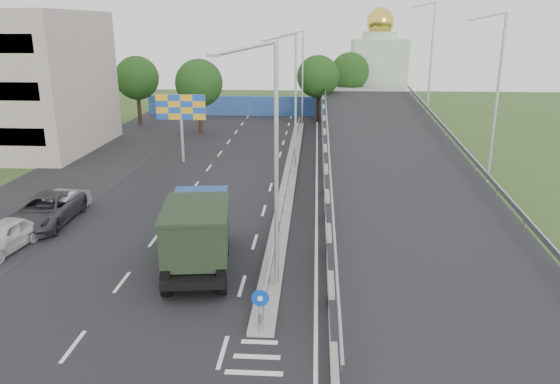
# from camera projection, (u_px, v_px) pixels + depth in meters

# --- Properties ---
(ground) EXTENTS (160.00, 160.00, 0.00)m
(ground) POSITION_uv_depth(u_px,v_px,m) (254.00, 372.00, 17.76)
(ground) COLOR #2D4C1E
(ground) RESTS_ON ground
(road_surface) EXTENTS (26.00, 90.00, 0.04)m
(road_surface) POSITION_uv_depth(u_px,v_px,m) (243.00, 191.00, 37.02)
(road_surface) COLOR black
(road_surface) RESTS_ON ground
(parking_strip) EXTENTS (8.00, 90.00, 0.05)m
(parking_strip) POSITION_uv_depth(u_px,v_px,m) (57.00, 188.00, 37.84)
(parking_strip) COLOR black
(parking_strip) RESTS_ON ground
(median) EXTENTS (1.00, 44.00, 0.20)m
(median) POSITION_uv_depth(u_px,v_px,m) (290.00, 175.00, 40.62)
(median) COLOR gray
(median) RESTS_ON ground
(overpass_ramp) EXTENTS (10.00, 50.00, 3.50)m
(overpass_ramp) POSITION_uv_depth(u_px,v_px,m) (393.00, 155.00, 39.66)
(overpass_ramp) COLOR gray
(overpass_ramp) RESTS_ON ground
(median_guardrail) EXTENTS (0.09, 44.00, 0.71)m
(median_guardrail) POSITION_uv_depth(u_px,v_px,m) (290.00, 167.00, 40.43)
(median_guardrail) COLOR gray
(median_guardrail) RESTS_ON median
(sign_bollard) EXTENTS (0.64, 0.23, 1.67)m
(sign_bollard) POSITION_uv_depth(u_px,v_px,m) (261.00, 310.00, 19.53)
(sign_bollard) COLOR black
(sign_bollard) RESTS_ON median
(lamp_post_near) EXTENTS (2.74, 0.18, 10.08)m
(lamp_post_near) POSITION_uv_depth(u_px,v_px,m) (272.00, 156.00, 21.77)
(lamp_post_near) COLOR #B2B5B7
(lamp_post_near) RESTS_ON median
(lamp_post_mid) EXTENTS (2.74, 0.18, 10.08)m
(lamp_post_mid) POSITION_uv_depth(u_px,v_px,m) (293.00, 95.00, 40.84)
(lamp_post_mid) COLOR #B2B5B7
(lamp_post_mid) RESTS_ON median
(lamp_post_far) EXTENTS (2.74, 0.18, 10.08)m
(lamp_post_far) POSITION_uv_depth(u_px,v_px,m) (301.00, 72.00, 59.92)
(lamp_post_far) COLOR #B2B5B7
(lamp_post_far) RESTS_ON median
(blue_wall) EXTENTS (30.00, 0.50, 2.40)m
(blue_wall) POSITION_uv_depth(u_px,v_px,m) (269.00, 106.00, 67.26)
(blue_wall) COLOR navy
(blue_wall) RESTS_ON ground
(church) EXTENTS (7.00, 7.00, 13.80)m
(church) POSITION_uv_depth(u_px,v_px,m) (378.00, 68.00, 72.80)
(church) COLOR #B2CCAD
(church) RESTS_ON ground
(billboard) EXTENTS (4.00, 0.24, 5.50)m
(billboard) POSITION_uv_depth(u_px,v_px,m) (181.00, 111.00, 43.80)
(billboard) COLOR #B2B5B7
(billboard) RESTS_ON ground
(tree_left_mid) EXTENTS (4.80, 4.80, 7.60)m
(tree_left_mid) POSITION_uv_depth(u_px,v_px,m) (199.00, 83.00, 55.02)
(tree_left_mid) COLOR black
(tree_left_mid) RESTS_ON ground
(tree_median_far) EXTENTS (4.80, 4.80, 7.60)m
(tree_median_far) POSITION_uv_depth(u_px,v_px,m) (318.00, 77.00, 61.89)
(tree_median_far) COLOR black
(tree_median_far) RESTS_ON ground
(tree_left_far) EXTENTS (4.80, 4.80, 7.60)m
(tree_left_far) POSITION_uv_depth(u_px,v_px,m) (137.00, 78.00, 60.29)
(tree_left_far) COLOR black
(tree_left_far) RESTS_ON ground
(tree_ramp_far) EXTENTS (4.80, 4.80, 7.60)m
(tree_ramp_far) POSITION_uv_depth(u_px,v_px,m) (350.00, 72.00, 68.32)
(tree_ramp_far) COLOR black
(tree_ramp_far) RESTS_ON ground
(dump_truck) EXTENTS (3.62, 7.58, 3.21)m
(dump_truck) POSITION_uv_depth(u_px,v_px,m) (198.00, 230.00, 25.07)
(dump_truck) COLOR black
(dump_truck) RESTS_ON ground
(parked_car_a) EXTENTS (2.31, 4.67, 1.53)m
(parked_car_a) POSITION_uv_depth(u_px,v_px,m) (3.00, 237.00, 27.04)
(parked_car_a) COLOR silver
(parked_car_a) RESTS_ON ground
(parked_car_b) EXTENTS (2.02, 4.52, 1.44)m
(parked_car_b) POSITION_uv_depth(u_px,v_px,m) (61.00, 205.00, 31.93)
(parked_car_b) COLOR #939498
(parked_car_b) RESTS_ON ground
(parked_car_c) EXTENTS (2.98, 6.09, 1.66)m
(parked_car_c) POSITION_uv_depth(u_px,v_px,m) (46.00, 210.00, 30.68)
(parked_car_c) COLOR #313136
(parked_car_c) RESTS_ON ground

